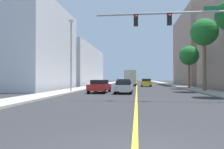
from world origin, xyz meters
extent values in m
plane|color=#2D2D30|center=(0.00, 42.00, 0.00)|extent=(192.00, 192.00, 0.00)
cube|color=#B2ADA3|center=(-8.20, 42.00, 0.07)|extent=(2.60, 168.00, 0.15)
cube|color=#B2ADA3|center=(8.20, 42.00, 0.07)|extent=(2.60, 168.00, 0.15)
cube|color=yellow|center=(0.00, 42.00, 0.00)|extent=(0.16, 144.00, 0.01)
cube|color=silver|center=(-18.88, 24.79, 5.92)|extent=(16.72, 15.17, 11.83)
cube|color=silver|center=(-19.28, 48.78, 4.71)|extent=(17.50, 27.51, 9.41)
cube|color=gray|center=(16.52, 49.43, 8.44)|extent=(11.99, 20.88, 16.87)
cylinder|color=gray|center=(2.19, 11.44, 6.27)|extent=(10.22, 0.14, 0.14)
cube|color=black|center=(2.36, 11.44, 5.82)|extent=(0.32, 0.24, 0.84)
sphere|color=red|center=(2.36, 11.30, 6.07)|extent=(0.20, 0.20, 0.20)
cube|color=black|center=(-0.02, 11.44, 5.82)|extent=(0.32, 0.24, 0.84)
sphere|color=red|center=(-0.02, 11.30, 6.07)|extent=(0.20, 0.20, 0.20)
cube|color=#147233|center=(5.26, 11.44, 6.52)|extent=(1.10, 0.04, 0.28)
cylinder|color=gray|center=(-7.40, 19.45, 4.08)|extent=(0.16, 0.16, 7.87)
cube|color=beige|center=(-7.40, 19.45, 8.17)|extent=(0.56, 0.28, 0.20)
cone|color=#195B23|center=(7.64, 15.56, 6.78)|extent=(1.54, 1.18, 1.40)
cone|color=#195B23|center=(7.22, 14.87, 6.78)|extent=(0.47, 1.15, 1.40)
cylinder|color=brown|center=(7.84, 21.81, 3.56)|extent=(0.41, 0.41, 6.83)
sphere|color=#1E6B28|center=(7.84, 21.81, 6.98)|extent=(3.15, 3.15, 3.15)
cone|color=#1E6B28|center=(8.77, 21.97, 6.78)|extent=(0.59, 1.21, 1.48)
cone|color=#1E6B28|center=(8.31, 22.64, 6.78)|extent=(1.40, 1.03, 1.47)
cone|color=#1E6B28|center=(7.22, 22.52, 6.78)|extent=(1.49, 1.45, 1.62)
cone|color=#1E6B28|center=(6.90, 21.73, 6.78)|extent=(0.54, 1.49, 1.32)
cone|color=#1E6B28|center=(7.25, 21.08, 6.78)|extent=(1.33, 1.23, 1.34)
cone|color=#1E6B28|center=(8.17, 20.93, 6.78)|extent=(1.41, 0.84, 1.47)
cylinder|color=brown|center=(7.76, 28.79, 2.56)|extent=(0.34, 0.34, 4.83)
sphere|color=#1E6B28|center=(7.76, 28.79, 4.98)|extent=(2.87, 2.87, 2.87)
cone|color=#1E6B28|center=(8.61, 28.89, 4.78)|extent=(0.57, 1.43, 1.47)
cone|color=#1E6B28|center=(8.22, 29.51, 4.78)|extent=(1.46, 1.15, 1.61)
cone|color=#1E6B28|center=(7.20, 29.45, 4.78)|extent=(1.24, 1.17, 1.18)
cone|color=#1E6B28|center=(6.90, 28.88, 4.78)|extent=(0.58, 1.67, 1.22)
cone|color=#1E6B28|center=(7.34, 28.03, 4.78)|extent=(1.22, 0.89, 1.33)
cone|color=#1E6B28|center=(8.26, 28.09, 4.78)|extent=(1.28, 1.05, 1.61)
cube|color=#BCBCC1|center=(-1.31, 18.32, 0.61)|extent=(1.76, 3.84, 0.58)
cube|color=black|center=(-1.31, 18.17, 1.13)|extent=(1.53, 1.85, 0.46)
cylinder|color=black|center=(-2.06, 19.69, 0.32)|extent=(0.23, 0.64, 0.64)
cylinder|color=black|center=(-0.54, 19.67, 0.32)|extent=(0.23, 0.64, 0.64)
cylinder|color=black|center=(-2.08, 16.96, 0.32)|extent=(0.23, 0.64, 0.64)
cylinder|color=black|center=(-0.56, 16.95, 0.32)|extent=(0.23, 0.64, 0.64)
cube|color=#1E389E|center=(-1.67, 24.64, 0.64)|extent=(1.98, 4.39, 0.65)
cube|color=black|center=(-1.68, 24.51, 1.22)|extent=(1.71, 2.30, 0.50)
cylinder|color=black|center=(-2.49, 26.29, 0.32)|extent=(0.23, 0.64, 0.64)
cylinder|color=black|center=(-0.79, 26.26, 0.32)|extent=(0.23, 0.64, 0.64)
cylinder|color=black|center=(-2.55, 23.03, 0.32)|extent=(0.23, 0.64, 0.64)
cylinder|color=black|center=(-0.86, 23.00, 0.32)|extent=(0.23, 0.64, 0.64)
cube|color=red|center=(-4.04, 19.17, 0.63)|extent=(2.00, 4.54, 0.62)
cube|color=black|center=(-4.04, 19.07, 1.18)|extent=(1.71, 2.00, 0.48)
cylinder|color=black|center=(-4.83, 20.89, 0.32)|extent=(0.24, 0.65, 0.64)
cylinder|color=black|center=(-3.15, 20.84, 0.32)|extent=(0.24, 0.65, 0.64)
cylinder|color=black|center=(-4.92, 17.49, 0.32)|extent=(0.24, 0.65, 0.64)
cylinder|color=black|center=(-3.24, 17.45, 0.32)|extent=(0.24, 0.65, 0.64)
cube|color=gold|center=(1.82, 37.93, 0.65)|extent=(1.89, 3.98, 0.67)
cube|color=black|center=(1.83, 37.73, 1.24)|extent=(1.66, 1.80, 0.51)
cylinder|color=black|center=(0.98, 39.36, 0.32)|extent=(0.22, 0.64, 0.64)
cylinder|color=black|center=(2.66, 39.37, 0.32)|extent=(0.22, 0.64, 0.64)
cylinder|color=black|center=(0.99, 36.49, 0.32)|extent=(0.22, 0.64, 0.64)
cylinder|color=black|center=(2.67, 36.49, 0.32)|extent=(0.22, 0.64, 0.64)
cube|color=red|center=(-1.17, 46.34, 1.25)|extent=(2.45, 2.56, 1.60)
cube|color=beige|center=(-1.27, 41.87, 1.85)|extent=(2.54, 6.49, 2.80)
cylinder|color=black|center=(-2.22, 46.36, 0.45)|extent=(0.30, 0.91, 0.90)
cylinder|color=black|center=(-0.12, 46.32, 0.45)|extent=(0.30, 0.91, 0.90)
cylinder|color=black|center=(-2.35, 40.28, 0.45)|extent=(0.30, 0.91, 0.90)
cylinder|color=black|center=(-0.25, 40.23, 0.45)|extent=(0.30, 0.91, 0.90)
camera|label=1|loc=(0.05, -4.23, 1.61)|focal=34.48mm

